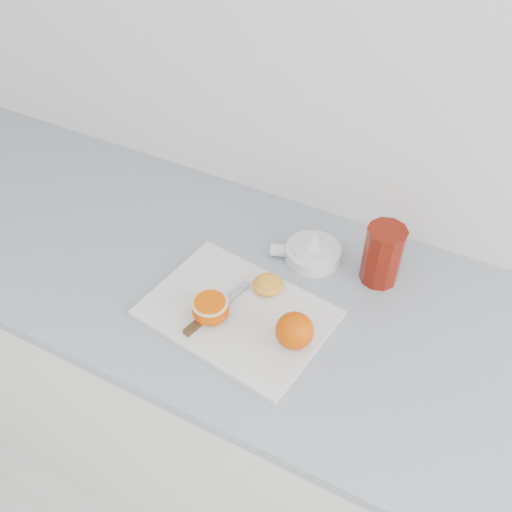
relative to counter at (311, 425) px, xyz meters
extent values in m
cube|color=white|center=(-0.07, 0.30, 0.90)|extent=(4.00, 0.04, 2.70)
cube|color=white|center=(0.00, 0.00, -0.02)|extent=(2.41, 0.60, 0.86)
cube|color=#8590A3|center=(0.00, 0.00, 0.43)|extent=(2.47, 0.64, 0.03)
cube|color=silver|center=(-0.16, -0.09, 0.45)|extent=(0.39, 0.30, 0.01)
sphere|color=red|center=(-0.02, -0.10, 0.49)|extent=(0.07, 0.07, 0.07)
ellipsoid|color=red|center=(-0.20, -0.12, 0.48)|extent=(0.07, 0.07, 0.04)
cylinder|color=#F0E498|center=(-0.20, -0.12, 0.50)|extent=(0.07, 0.07, 0.00)
cylinder|color=#D56600|center=(-0.20, -0.12, 0.50)|extent=(0.06, 0.06, 0.00)
ellipsoid|color=orange|center=(-0.13, 0.00, 0.47)|extent=(0.06, 0.06, 0.03)
cylinder|color=orange|center=(-0.13, 0.00, 0.48)|extent=(0.05, 0.05, 0.00)
cube|color=#452B17|center=(-0.21, -0.15, 0.46)|extent=(0.03, 0.08, 0.01)
cube|color=#B7B7BC|center=(-0.19, -0.06, 0.46)|extent=(0.04, 0.10, 0.00)
cylinder|color=#B7B7BC|center=(-0.21, -0.15, 0.46)|extent=(0.00, 0.00, 0.01)
cylinder|color=white|center=(-0.09, 0.13, 0.46)|extent=(0.12, 0.12, 0.03)
cylinder|color=white|center=(-0.09, 0.13, 0.48)|extent=(0.09, 0.09, 0.01)
cone|color=white|center=(-0.09, 0.13, 0.50)|extent=(0.04, 0.04, 0.05)
cube|color=white|center=(-0.16, 0.11, 0.46)|extent=(0.05, 0.04, 0.01)
ellipsoid|color=orange|center=(-0.08, 0.13, 0.48)|extent=(0.01, 0.01, 0.00)
ellipsoid|color=orange|center=(-0.10, 0.14, 0.48)|extent=(0.01, 0.01, 0.00)
ellipsoid|color=orange|center=(-0.09, 0.12, 0.48)|extent=(0.01, 0.01, 0.00)
ellipsoid|color=orange|center=(-0.08, 0.15, 0.48)|extent=(0.01, 0.01, 0.00)
cylinder|color=maroon|center=(0.06, 0.15, 0.51)|extent=(0.08, 0.08, 0.13)
cylinder|color=#EA4C13|center=(0.06, 0.15, 0.46)|extent=(0.07, 0.07, 0.02)
cylinder|color=maroon|center=(0.06, 0.15, 0.58)|extent=(0.08, 0.08, 0.00)
camera|label=1|loc=(0.22, -0.72, 1.33)|focal=40.00mm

